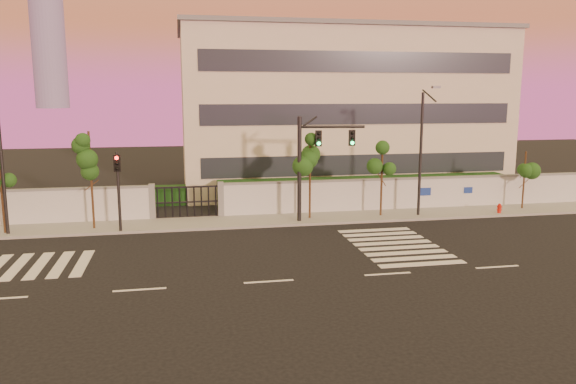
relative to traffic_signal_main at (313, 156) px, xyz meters
name	(u,v)px	position (x,y,z in m)	size (l,w,h in m)	color
ground	(269,282)	(-4.10, -9.73, -3.87)	(120.00, 120.00, 0.00)	black
sidewalk	(240,221)	(-4.10, 0.77, -3.79)	(60.00, 3.00, 0.15)	gray
perimeter_wall	(239,200)	(-4.00, 2.27, -2.80)	(60.00, 0.36, 2.20)	silver
hedge_row	(251,195)	(-2.94, 5.01, -3.05)	(41.00, 4.25, 1.80)	black
institutional_building	(337,109)	(4.90, 12.26, 2.29)	(24.40, 12.40, 12.25)	beige
road_markings	(222,257)	(-5.68, -5.97, -3.86)	(57.00, 7.62, 0.02)	silver
street_tree_b	(0,166)	(-16.60, 0.26, -0.18)	(1.57, 1.25, 5.01)	#382314
street_tree_c	(90,158)	(-12.12, 0.40, 0.12)	(1.49, 1.19, 5.43)	#382314
street_tree_d	(310,157)	(0.02, 0.67, -0.14)	(1.53, 1.22, 5.07)	#382314
street_tree_e	(382,161)	(4.40, 0.57, -0.45)	(1.51, 1.20, 4.65)	#382314
street_tree_f	(525,167)	(14.03, 0.85, -1.08)	(1.37, 1.09, 3.79)	#382314
traffic_signal_main	(313,156)	(0.00, 0.00, 0.00)	(3.87, 0.62, 6.12)	black
traffic_signal_secondary	(118,182)	(-10.67, -0.53, -1.08)	(0.34, 0.34, 4.39)	black
streetlight_west	(0,155)	(-16.41, -0.20, 0.41)	(0.47, 1.91, 7.93)	black
streetlight_east	(422,148)	(6.64, 0.05, 0.35)	(0.47, 1.88, 7.81)	black
fire_hydrant	(499,209)	(11.75, -0.24, -3.50)	(0.30, 0.28, 0.75)	red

